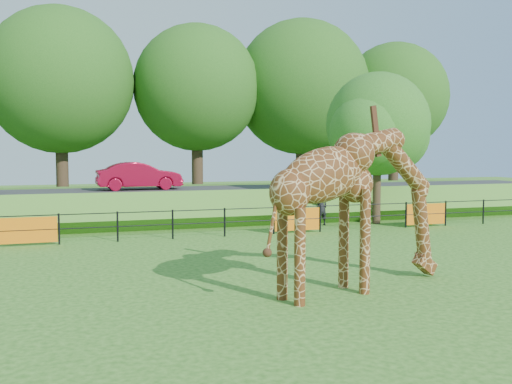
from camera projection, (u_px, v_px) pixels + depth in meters
ground at (308, 282)px, 14.26m from camera, size 90.00×90.00×0.00m
giraffe at (360, 209)px, 13.39m from camera, size 5.47×2.46×3.86m
perimeter_fence at (225, 222)px, 21.80m from camera, size 28.07×0.10×1.10m
embankment at (186, 203)px, 28.90m from camera, size 40.00×9.00×1.30m
road at (192, 191)px, 27.43m from camera, size 40.00×5.00×0.12m
car_red at (139, 176)px, 27.16m from camera, size 4.05×1.59×1.31m
visitor at (321, 207)px, 25.03m from camera, size 0.61×0.42×1.62m
tree_east at (379, 128)px, 25.43m from camera, size 5.40×4.71×6.76m
bg_tree_line at (195, 87)px, 35.17m from camera, size 37.30×8.80×11.82m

